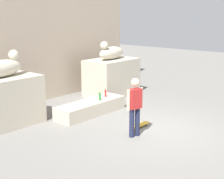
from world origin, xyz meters
TOP-DOWN VIEW (x-y plane):
  - ground_plane at (0.00, 0.00)m, footprint 40.00×40.00m
  - facade_wall at (0.00, 5.44)m, footprint 9.66×0.60m
  - pedestal_left at (-2.55, 3.72)m, footprint 2.20×1.38m
  - pedestal_right at (2.55, 3.72)m, footprint 2.20×1.38m
  - statue_reclining_left at (-2.52, 3.73)m, footprint 1.67×0.81m
  - statue_reclining_right at (2.52, 3.72)m, footprint 1.66×0.78m
  - ledge_block at (0.00, 2.47)m, footprint 2.72×0.80m
  - skater at (-0.69, 0.09)m, footprint 0.53×0.28m
  - skateboard at (0.02, 0.41)m, footprint 0.80×0.22m
  - bottle_red at (0.80, 2.51)m, footprint 0.06×0.06m
  - bottle_green at (0.31, 2.34)m, footprint 0.07×0.07m

SIDE VIEW (x-z plane):
  - ground_plane at x=0.00m, z-range 0.00..0.00m
  - skateboard at x=0.02m, z-range 0.02..0.10m
  - ledge_block at x=0.00m, z-range 0.00..0.45m
  - bottle_red at x=0.80m, z-range 0.43..0.73m
  - bottle_green at x=0.31m, z-range 0.43..0.74m
  - pedestal_left at x=-2.55m, z-range 0.00..1.51m
  - pedestal_right at x=2.55m, z-range 0.00..1.51m
  - skater at x=-0.69m, z-range 0.09..1.76m
  - statue_reclining_left at x=-2.52m, z-range 1.41..2.18m
  - statue_reclining_right at x=2.52m, z-range 1.41..2.18m
  - facade_wall at x=0.00m, z-range 0.00..5.47m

